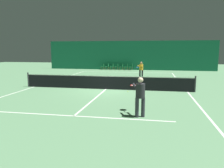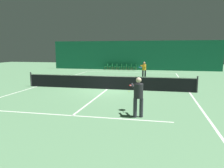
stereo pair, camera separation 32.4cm
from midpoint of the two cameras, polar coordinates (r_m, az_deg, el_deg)
The scene contains 19 objects.
ground_plane at distance 15.36m, azimuth -0.61°, elevation -1.36°, with size 60.00×60.00×0.00m, color #56845B.
backdrop_curtain at distance 30.34m, azimuth 5.85°, elevation 7.43°, with size 23.00×0.12×3.96m.
court_line_baseline_far at distance 26.99m, azimuth 4.96°, elevation 3.05°, with size 11.00×0.10×0.00m.
court_line_service_far at distance 21.58m, azimuth 3.13°, elevation 1.61°, with size 8.25×0.10×0.00m.
court_line_service_near at distance 9.39m, azimuth -9.31°, elevation -8.16°, with size 8.25×0.10×0.00m.
court_line_sideline_left at distance 17.40m, azimuth -18.57°, elevation -0.61°, with size 0.10×23.80×0.00m.
court_line_sideline_right at distance 15.15m, azimuth 20.15°, elevation -2.05°, with size 0.10×23.80×0.00m.
court_line_centre at distance 15.36m, azimuth -0.61°, elevation -1.35°, with size 0.10×12.80×0.00m.
tennis_net at distance 15.28m, azimuth -0.61°, elevation 0.52°, with size 12.00×0.10×1.07m.
player_near at distance 8.96m, azimuth 7.88°, elevation -2.62°, with size 0.80×1.38×1.65m.
player_far at distance 21.51m, azimuth 8.78°, elevation 3.98°, with size 0.74×1.36×1.59m.
courtside_chair_0 at distance 30.49m, azimuth -1.10°, elevation 4.67°, with size 0.44×0.44×0.84m.
courtside_chair_1 at distance 30.34m, azimuth 0.12°, elevation 4.65°, with size 0.44×0.44×0.84m.
courtside_chair_2 at distance 30.21m, azimuth 1.36°, elevation 4.63°, with size 0.44×0.44×0.84m.
courtside_chair_3 at distance 30.10m, azimuth 2.60°, elevation 4.60°, with size 0.44×0.44×0.84m.
courtside_chair_4 at distance 29.99m, azimuth 3.85°, elevation 4.58°, with size 0.44×0.44×0.84m.
courtside_chair_5 at distance 29.91m, azimuth 5.11°, elevation 4.55°, with size 0.44×0.44×0.84m.
courtside_chair_6 at distance 29.83m, azimuth 6.37°, elevation 4.52°, with size 0.44×0.44×0.84m.
tennis_ball at distance 14.40m, azimuth 5.11°, elevation -1.96°, with size 0.07×0.07×0.07m.
Camera 2 is at (3.48, -14.71, 2.74)m, focal length 35.00 mm.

